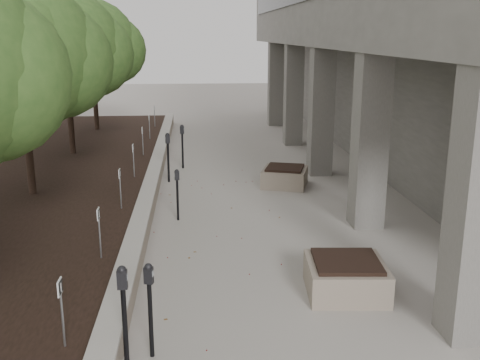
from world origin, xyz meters
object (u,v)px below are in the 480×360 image
parking_meter_2 (150,311)px  parking_meter_5 (168,158)px  planter_front (346,276)px  crabapple_tree_5 (93,65)px  crabapple_tree_4 (67,73)px  planter_back (285,176)px  crabapple_tree_3 (22,87)px  parking_meter_1 (125,320)px  parking_meter_3 (177,195)px  parking_meter_4 (182,146)px

parking_meter_2 → parking_meter_5: size_ratio=0.93×
parking_meter_5 → planter_front: size_ratio=1.14×
crabapple_tree_5 → crabapple_tree_4: bearing=-90.0°
parking_meter_2 → planter_back: bearing=85.5°
crabapple_tree_3 → parking_meter_2: bearing=-63.7°
parking_meter_1 → parking_meter_2: (0.31, 0.33, -0.06)m
parking_meter_1 → planter_back: parking_meter_1 is taller
parking_meter_5 → planter_back: bearing=-25.0°
crabapple_tree_5 → parking_meter_3: 12.15m
parking_meter_3 → parking_meter_4: parking_meter_4 is taller
crabapple_tree_4 → crabapple_tree_5: same height
parking_meter_5 → crabapple_tree_3: bearing=-158.3°
parking_meter_4 → planter_front: parking_meter_4 is taller
crabapple_tree_4 → planter_back: (6.85, -3.38, -2.83)m
parking_meter_5 → planter_front: bearing=-79.6°
parking_meter_1 → parking_meter_3: bearing=86.5°
parking_meter_1 → parking_meter_3: size_ratio=1.20×
parking_meter_2 → parking_meter_3: size_ratio=1.11×
parking_meter_3 → planter_front: bearing=-66.1°
parking_meter_3 → planter_back: 4.25m
crabapple_tree_5 → parking_meter_5: 8.69m
parking_meter_2 → parking_meter_1: bearing=-116.4°
parking_meter_4 → parking_meter_5: parking_meter_5 is taller
crabapple_tree_4 → parking_meter_5: 4.91m
parking_meter_2 → parking_meter_4: parking_meter_4 is taller
parking_meter_1 → parking_meter_2: bearing=48.8°
crabapple_tree_5 → planter_back: crabapple_tree_5 is taller
crabapple_tree_5 → planter_front: size_ratio=4.08×
planter_front → planter_back: 7.09m
parking_meter_3 → parking_meter_1: bearing=-106.7°
parking_meter_2 → planter_back: parking_meter_2 is taller
crabapple_tree_3 → parking_meter_1: 8.53m
planter_back → parking_meter_4: bearing=140.6°
parking_meter_4 → parking_meter_5: (-0.40, -1.78, 0.02)m
crabapple_tree_3 → crabapple_tree_4: (0.00, 5.00, 0.00)m
parking_meter_4 → crabapple_tree_5: bearing=134.2°
crabapple_tree_3 → planter_front: bearing=-38.9°
parking_meter_5 → planter_front: (3.40, -7.82, -0.45)m
crabapple_tree_4 → parking_meter_1: bearing=-75.5°
parking_meter_1 → parking_meter_2: parking_meter_1 is taller
parking_meter_3 → parking_meter_4: 5.41m
crabapple_tree_4 → crabapple_tree_3: bearing=-90.0°
parking_meter_4 → planter_back: parking_meter_4 is taller
parking_meter_2 → planter_back: size_ratio=1.12×
crabapple_tree_4 → parking_meter_5: size_ratio=3.57×
parking_meter_3 → parking_meter_2: bearing=-104.0°
parking_meter_3 → crabapple_tree_5: bearing=96.5°
planter_front → planter_back: (0.06, 7.09, -0.02)m
parking_meter_3 → planter_back: parking_meter_3 is taller
crabapple_tree_3 → planter_back: (6.85, 1.62, -2.83)m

